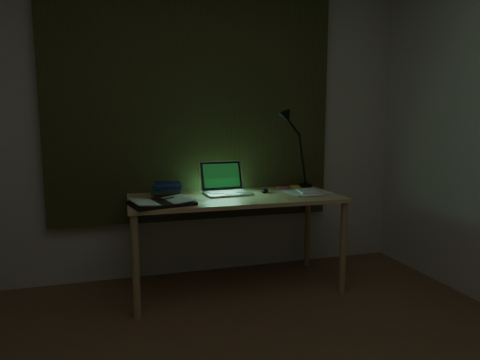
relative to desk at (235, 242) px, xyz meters
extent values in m
cube|color=beige|center=(-0.22, 0.41, 0.91)|extent=(3.50, 0.00, 2.50)
cube|color=#2C3018|center=(-0.22, 0.37, 1.11)|extent=(2.20, 0.06, 2.00)
ellipsoid|color=black|center=(0.25, 0.07, 0.36)|extent=(0.08, 0.10, 0.03)
cube|color=yellow|center=(0.58, 0.26, 0.35)|extent=(0.07, 0.07, 0.01)
cube|color=#CA4E66|center=(0.44, 0.21, 0.35)|extent=(0.09, 0.09, 0.02)
camera|label=1|loc=(-0.75, -2.74, 0.85)|focal=30.00mm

